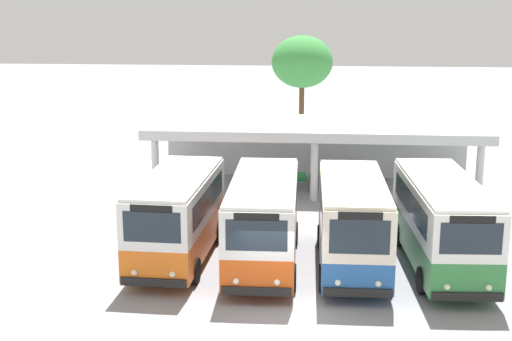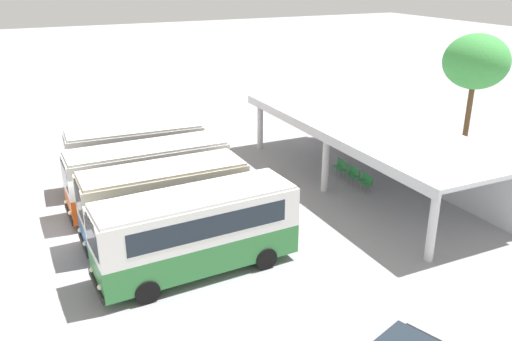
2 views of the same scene
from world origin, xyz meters
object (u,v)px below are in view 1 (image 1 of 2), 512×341
(waiting_chair_end_by_column, at_px, (279,179))
(waiting_chair_second_from_end, at_px, (291,180))
(city_bus_middle_cream, at_px, (352,220))
(waiting_chair_fourth_seat, at_px, (313,180))
(city_bus_second_in_row, at_px, (264,218))
(city_bus_nearest_orange, at_px, (178,214))
(waiting_chair_far_end_seat, at_px, (336,181))
(waiting_chair_fifth_seat, at_px, (325,180))
(waiting_chair_middle_seat, at_px, (302,179))
(city_bus_fourth_amber, at_px, (442,220))

(waiting_chair_end_by_column, relative_size, waiting_chair_second_from_end, 1.00)
(city_bus_middle_cream, height_order, waiting_chair_fourth_seat, city_bus_middle_cream)
(city_bus_second_in_row, relative_size, city_bus_middle_cream, 1.08)
(waiting_chair_second_from_end, bearing_deg, city_bus_nearest_orange, -109.38)
(waiting_chair_end_by_column, xyz_separation_m, waiting_chair_fourth_seat, (1.75, -0.10, 0.00))
(waiting_chair_fourth_seat, relative_size, waiting_chair_far_end_seat, 1.00)
(city_bus_second_in_row, height_order, waiting_chair_second_from_end, city_bus_second_in_row)
(city_bus_second_in_row, xyz_separation_m, waiting_chair_fourth_seat, (1.72, 10.77, -1.24))
(city_bus_nearest_orange, distance_m, waiting_chair_second_from_end, 11.33)
(waiting_chair_end_by_column, relative_size, waiting_chair_far_end_seat, 1.00)
(waiting_chair_far_end_seat, bearing_deg, city_bus_second_in_row, -105.02)
(waiting_chair_fifth_seat, xyz_separation_m, waiting_chair_far_end_seat, (0.58, -0.13, 0.00))
(waiting_chair_far_end_seat, bearing_deg, waiting_chair_fourth_seat, 178.96)
(city_bus_second_in_row, distance_m, waiting_chair_far_end_seat, 11.20)
(waiting_chair_middle_seat, bearing_deg, city_bus_second_in_row, -95.97)
(waiting_chair_middle_seat, xyz_separation_m, waiting_chair_fifth_seat, (1.16, 0.01, 0.00))
(city_bus_middle_cream, height_order, waiting_chair_end_by_column, city_bus_middle_cream)
(waiting_chair_middle_seat, distance_m, waiting_chair_fifth_seat, 1.16)
(city_bus_nearest_orange, distance_m, waiting_chair_fourth_seat, 11.76)
(city_bus_second_in_row, distance_m, waiting_chair_end_by_column, 10.94)
(city_bus_nearest_orange, xyz_separation_m, waiting_chair_second_from_end, (3.74, 10.63, -1.27))
(waiting_chair_middle_seat, bearing_deg, city_bus_middle_cream, -79.47)
(waiting_chair_end_by_column, bearing_deg, waiting_chair_fourth_seat, -3.19)
(city_bus_fourth_amber, xyz_separation_m, waiting_chair_fifth_seat, (-4.06, 10.68, -1.27))
(city_bus_nearest_orange, height_order, city_bus_middle_cream, city_bus_middle_cream)
(city_bus_second_in_row, relative_size, waiting_chair_far_end_seat, 8.89)
(waiting_chair_fourth_seat, bearing_deg, city_bus_middle_cream, -82.36)
(waiting_chair_end_by_column, bearing_deg, city_bus_nearest_orange, -106.41)
(waiting_chair_fourth_seat, distance_m, waiting_chair_fifth_seat, 0.59)
(waiting_chair_end_by_column, bearing_deg, waiting_chair_far_end_seat, -2.33)
(waiting_chair_second_from_end, distance_m, waiting_chair_far_end_seat, 2.33)
(city_bus_middle_cream, relative_size, waiting_chair_far_end_seat, 8.21)
(waiting_chair_end_by_column, bearing_deg, waiting_chair_fifth_seat, 0.41)
(waiting_chair_middle_seat, height_order, waiting_chair_far_end_seat, same)
(city_bus_fourth_amber, distance_m, waiting_chair_far_end_seat, 11.17)
(city_bus_second_in_row, relative_size, waiting_chair_middle_seat, 8.89)
(city_bus_middle_cream, distance_m, waiting_chair_fifth_seat, 11.10)
(city_bus_second_in_row, height_order, waiting_chair_end_by_column, city_bus_second_in_row)
(waiting_chair_end_by_column, height_order, waiting_chair_middle_seat, same)
(waiting_chair_end_by_column, bearing_deg, city_bus_middle_cream, -73.72)
(city_bus_nearest_orange, height_order, waiting_chair_fifth_seat, city_bus_nearest_orange)
(waiting_chair_fourth_seat, distance_m, waiting_chair_far_end_seat, 1.16)
(waiting_chair_fourth_seat, bearing_deg, waiting_chair_far_end_seat, -1.04)
(city_bus_middle_cream, bearing_deg, waiting_chair_middle_seat, 100.53)
(city_bus_second_in_row, bearing_deg, waiting_chair_fifth_seat, 78.06)
(waiting_chair_fifth_seat, bearing_deg, city_bus_nearest_orange, -117.06)
(waiting_chair_end_by_column, relative_size, waiting_chair_middle_seat, 1.00)
(waiting_chair_second_from_end, distance_m, waiting_chair_middle_seat, 0.59)
(waiting_chair_fifth_seat, bearing_deg, waiting_chair_end_by_column, -179.59)
(city_bus_fourth_amber, xyz_separation_m, waiting_chair_far_end_seat, (-3.48, 10.54, -1.27))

